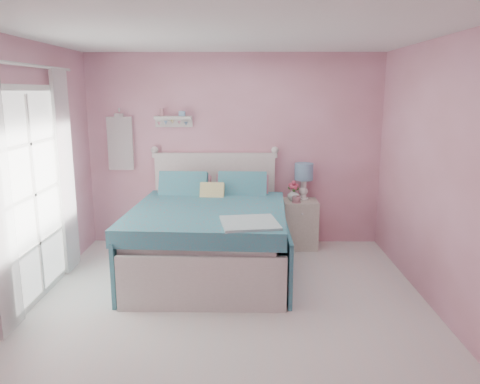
{
  "coord_description": "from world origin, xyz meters",
  "views": [
    {
      "loc": [
        0.16,
        -4.14,
        2.1
      ],
      "look_at": [
        0.09,
        1.2,
        0.94
      ],
      "focal_mm": 35.0,
      "sensor_mm": 36.0,
      "label": 1
    }
  ],
  "objects_px": {
    "vase": "(293,194)",
    "teacup": "(296,199)",
    "table_lamp": "(304,174)",
    "nightstand": "(300,224)",
    "bed": "(210,236)"
  },
  "relations": [
    {
      "from": "table_lamp",
      "to": "bed",
      "type": "bearing_deg",
      "value": -142.27
    },
    {
      "from": "table_lamp",
      "to": "vase",
      "type": "height_order",
      "value": "table_lamp"
    },
    {
      "from": "nightstand",
      "to": "table_lamp",
      "type": "bearing_deg",
      "value": 61.93
    },
    {
      "from": "table_lamp",
      "to": "nightstand",
      "type": "bearing_deg",
      "value": -118.07
    },
    {
      "from": "vase",
      "to": "teacup",
      "type": "relative_size",
      "value": 1.5
    },
    {
      "from": "bed",
      "to": "vase",
      "type": "height_order",
      "value": "bed"
    },
    {
      "from": "table_lamp",
      "to": "vase",
      "type": "bearing_deg",
      "value": -152.59
    },
    {
      "from": "vase",
      "to": "teacup",
      "type": "distance_m",
      "value": 0.13
    },
    {
      "from": "nightstand",
      "to": "vase",
      "type": "bearing_deg",
      "value": 177.57
    },
    {
      "from": "nightstand",
      "to": "table_lamp",
      "type": "height_order",
      "value": "table_lamp"
    },
    {
      "from": "teacup",
      "to": "table_lamp",
      "type": "bearing_deg",
      "value": 59.98
    },
    {
      "from": "table_lamp",
      "to": "teacup",
      "type": "bearing_deg",
      "value": -120.02
    },
    {
      "from": "bed",
      "to": "nightstand",
      "type": "distance_m",
      "value": 1.45
    },
    {
      "from": "bed",
      "to": "teacup",
      "type": "relative_size",
      "value": 19.96
    },
    {
      "from": "nightstand",
      "to": "vase",
      "type": "height_order",
      "value": "vase"
    }
  ]
}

